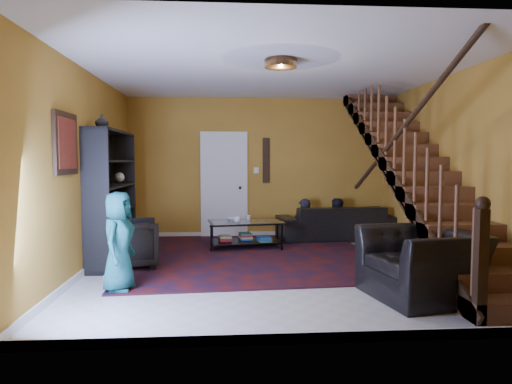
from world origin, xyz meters
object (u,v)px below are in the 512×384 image
at_px(bookshelf, 112,199).
at_px(armchair_left, 131,244).
at_px(armchair_right, 420,264).
at_px(sofa, 336,222).
at_px(coffee_table, 246,233).

xyz_separation_m(bookshelf, armchair_left, (0.35, -0.45, -0.61)).
height_order(bookshelf, armchair_left, bookshelf).
height_order(armchair_left, armchair_right, armchair_right).
xyz_separation_m(sofa, armchair_left, (-3.55, -2.15, 0.02)).
height_order(armchair_left, coffee_table, armchair_left).
bearing_deg(armchair_left, coffee_table, -65.04).
relative_size(sofa, coffee_table, 1.68).
bearing_deg(bookshelf, armchair_right, -28.79).
relative_size(sofa, armchair_left, 2.94).
xyz_separation_m(bookshelf, sofa, (3.90, 1.70, -0.63)).
bearing_deg(armchair_right, coffee_table, -160.01).
height_order(armchair_right, coffee_table, armchair_right).
xyz_separation_m(sofa, armchair_right, (0.00, -3.85, 0.06)).
distance_m(sofa, armchair_right, 3.85).
xyz_separation_m(armchair_right, coffee_table, (-1.82, 3.04, -0.11)).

